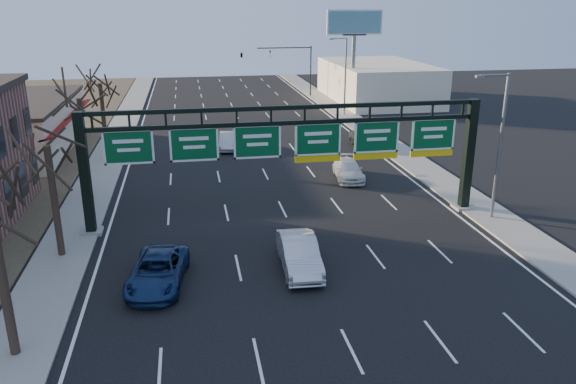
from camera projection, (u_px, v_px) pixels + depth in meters
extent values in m
plane|color=black|center=(317.00, 279.00, 27.46)|extent=(160.00, 160.00, 0.00)
cube|color=gray|center=(100.00, 174.00, 43.91)|extent=(3.00, 120.00, 0.12)
cube|color=gray|center=(409.00, 159.00, 48.23)|extent=(3.00, 120.00, 0.12)
cube|color=white|center=(262.00, 167.00, 46.09)|extent=(21.60, 120.00, 0.01)
cube|color=black|center=(85.00, 175.00, 31.78)|extent=(0.55, 0.55, 7.20)
cube|color=gray|center=(92.00, 232.00, 32.91)|extent=(1.20, 1.20, 0.20)
cube|color=black|center=(468.00, 156.00, 35.73)|extent=(0.55, 0.55, 7.20)
cube|color=gray|center=(463.00, 207.00, 36.86)|extent=(1.20, 1.20, 0.20)
cube|color=black|center=(288.00, 108.00, 32.64)|extent=(23.40, 0.25, 0.25)
cube|color=black|center=(288.00, 123.00, 32.93)|extent=(23.40, 0.25, 0.25)
cube|color=#054C25|center=(129.00, 147.00, 31.72)|extent=(2.80, 0.10, 2.00)
cube|color=#054C25|center=(194.00, 144.00, 32.34)|extent=(2.80, 0.10, 2.00)
cube|color=#054C25|center=(257.00, 142.00, 32.96)|extent=(2.80, 0.10, 2.00)
cube|color=#054C25|center=(318.00, 139.00, 33.58)|extent=(2.80, 0.10, 2.00)
cube|color=yellow|center=(318.00, 159.00, 33.97)|extent=(2.80, 0.10, 0.40)
cube|color=#054C25|center=(376.00, 136.00, 34.20)|extent=(2.80, 0.10, 2.00)
cube|color=yellow|center=(375.00, 156.00, 34.59)|extent=(2.80, 0.10, 0.40)
cube|color=#054C25|center=(433.00, 134.00, 34.82)|extent=(2.80, 0.10, 2.00)
cube|color=yellow|center=(431.00, 153.00, 35.21)|extent=(2.80, 0.10, 0.40)
cube|color=beige|center=(10.00, 128.00, 50.14)|extent=(10.00, 18.00, 4.40)
cube|color=#332B26|center=(6.00, 102.00, 49.38)|extent=(10.40, 18.40, 0.30)
cube|color=maroon|center=(69.00, 117.00, 50.74)|extent=(1.20, 18.00, 0.40)
cube|color=beige|center=(377.00, 82.00, 76.61)|extent=(12.00, 20.00, 5.00)
cylinder|color=black|center=(2.00, 277.00, 20.50)|extent=(0.36, 0.36, 6.46)
cylinder|color=black|center=(54.00, 201.00, 28.94)|extent=(0.36, 0.36, 6.08)
cylinder|color=black|center=(85.00, 147.00, 38.14)|extent=(0.36, 0.36, 6.84)
cylinder|color=black|center=(104.00, 120.00, 47.51)|extent=(0.36, 0.36, 6.46)
cylinder|color=slate|center=(500.00, 147.00, 33.69)|extent=(0.20, 0.20, 9.00)
cylinder|color=slate|center=(495.00, 73.00, 32.12)|extent=(1.80, 0.12, 0.12)
cube|color=slate|center=(480.00, 74.00, 31.98)|extent=(0.50, 0.22, 0.15)
cylinder|color=slate|center=(345.00, 76.00, 65.36)|extent=(0.20, 0.20, 9.00)
cylinder|color=slate|center=(339.00, 37.00, 63.79)|extent=(1.80, 0.12, 0.12)
cube|color=slate|center=(331.00, 38.00, 63.65)|extent=(0.50, 0.22, 0.15)
cylinder|color=slate|center=(353.00, 72.00, 70.46)|extent=(0.50, 0.50, 9.00)
cube|color=slate|center=(354.00, 35.00, 69.01)|extent=(3.00, 0.30, 0.20)
cube|color=white|center=(355.00, 22.00, 68.53)|extent=(7.00, 0.30, 3.00)
cube|color=teal|center=(355.00, 22.00, 68.34)|extent=(6.60, 0.05, 2.60)
cylinder|color=black|center=(311.00, 71.00, 79.56)|extent=(0.18, 0.18, 7.00)
cylinder|color=black|center=(284.00, 48.00, 77.85)|extent=(7.60, 0.14, 0.14)
imported|color=black|center=(270.00, 54.00, 77.77)|extent=(0.20, 0.20, 1.00)
imported|color=black|center=(241.00, 54.00, 77.10)|extent=(0.54, 0.54, 1.62)
imported|color=navy|center=(158.00, 271.00, 26.70)|extent=(3.19, 5.59, 1.47)
imported|color=silver|center=(299.00, 254.00, 28.28)|extent=(1.95, 5.13, 1.67)
imported|color=silver|center=(348.00, 170.00, 42.91)|extent=(2.50, 5.04, 1.41)
imported|color=#383A3C|center=(367.00, 139.00, 52.02)|extent=(2.70, 5.15, 1.67)
imported|color=#A8A8AD|center=(228.00, 141.00, 51.57)|extent=(2.07, 4.71, 1.50)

